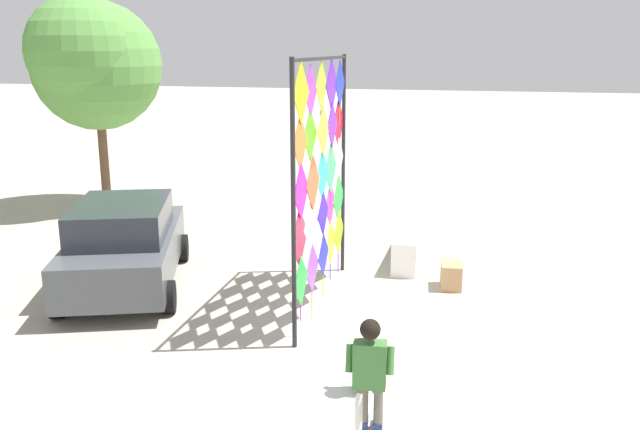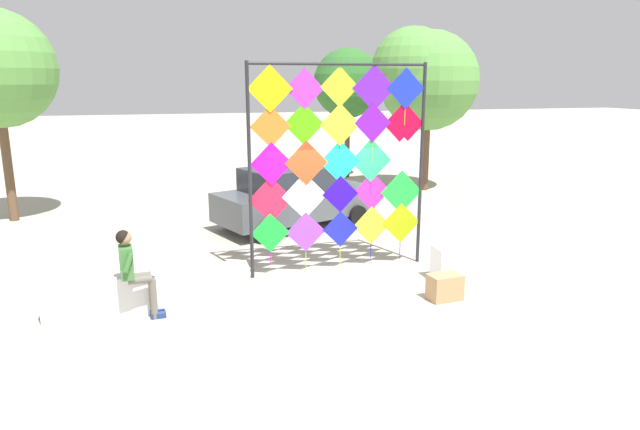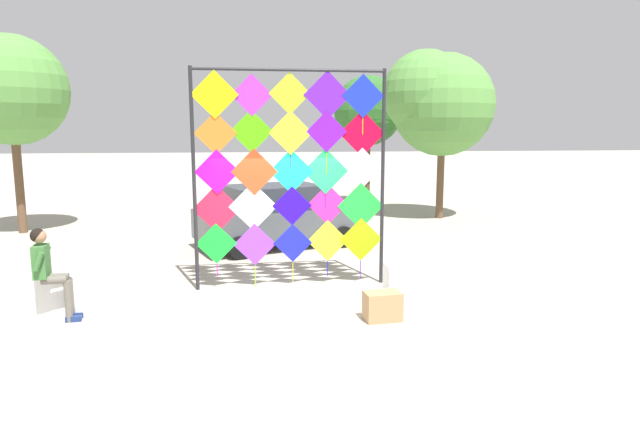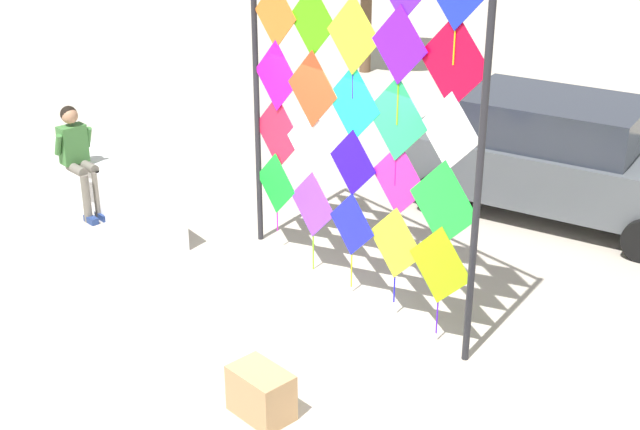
{
  "view_description": "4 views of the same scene",
  "coord_description": "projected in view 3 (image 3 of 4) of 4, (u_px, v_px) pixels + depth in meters",
  "views": [
    {
      "loc": [
        -10.28,
        -1.92,
        4.29
      ],
      "look_at": [
        -0.33,
        0.64,
        1.71
      ],
      "focal_mm": 37.53,
      "sensor_mm": 36.0,
      "label": 1
    },
    {
      "loc": [
        -3.13,
        -9.92,
        3.8
      ],
      "look_at": [
        -0.25,
        0.45,
        1.25
      ],
      "focal_mm": 31.79,
      "sensor_mm": 36.0,
      "label": 2
    },
    {
      "loc": [
        -0.46,
        -9.67,
        3.07
      ],
      "look_at": [
        0.74,
        0.3,
        1.47
      ],
      "focal_mm": 30.86,
      "sensor_mm": 36.0,
      "label": 3
    },
    {
      "loc": [
        7.19,
        -4.96,
        4.95
      ],
      "look_at": [
        0.57,
        0.05,
        1.27
      ],
      "focal_mm": 49.81,
      "sensor_mm": 36.0,
      "label": 4
    }
  ],
  "objects": [
    {
      "name": "parked_car",
      "position": [
        277.0,
        215.0,
        14.24
      ],
      "size": [
        4.5,
        3.15,
        1.61
      ],
      "color": "#4C5156",
      "rests_on": "ground"
    },
    {
      "name": "kite_display_rack",
      "position": [
        291.0,
        166.0,
        10.4
      ],
      "size": [
        3.69,
        0.15,
        4.18
      ],
      "color": "#232328",
      "rests_on": "ground"
    },
    {
      "name": "ground",
      "position": [
        282.0,
        298.0,
        10.02
      ],
      "size": [
        120.0,
        120.0,
        0.0
      ],
      "primitive_type": "plane",
      "color": "#ADA393"
    },
    {
      "name": "plaza_ledge_left",
      "position": [
        72.0,
        294.0,
        9.11
      ],
      "size": [
        3.36,
        0.48,
        0.67
      ],
      "primitive_type": "cube",
      "color": "white",
      "rests_on": "ground"
    },
    {
      "name": "cardboard_box_large",
      "position": [
        383.0,
        306.0,
        8.83
      ],
      "size": [
        0.62,
        0.43,
        0.46
      ],
      "primitive_type": "cube",
      "rotation": [
        0.0,
        0.0,
        0.11
      ],
      "color": "tan",
      "rests_on": "ground"
    },
    {
      "name": "tree_palm_like",
      "position": [
        437.0,
        101.0,
        18.23
      ],
      "size": [
        3.72,
        3.41,
        5.61
      ],
      "color": "brown",
      "rests_on": "ground"
    },
    {
      "name": "seated_vendor",
      "position": [
        49.0,
        267.0,
        8.66
      ],
      "size": [
        0.69,
        0.54,
        1.52
      ],
      "color": "#666056",
      "rests_on": "ground"
    },
    {
      "name": "tree_far_right",
      "position": [
        369.0,
        113.0,
        21.3
      ],
      "size": [
        2.69,
        2.69,
        5.07
      ],
      "color": "brown",
      "rests_on": "ground"
    },
    {
      "name": "plaza_ledge_right",
      "position": [
        476.0,
        280.0,
        9.94
      ],
      "size": [
        3.36,
        0.48,
        0.67
      ],
      "primitive_type": "cube",
      "color": "white",
      "rests_on": "ground"
    },
    {
      "name": "tree_broadleaf",
      "position": [
        11.0,
        91.0,
        15.56
      ],
      "size": [
        3.12,
        3.12,
        5.68
      ],
      "color": "brown",
      "rests_on": "ground"
    }
  ]
}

